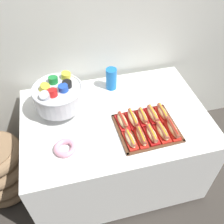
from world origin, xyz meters
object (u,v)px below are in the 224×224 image
Objects in this scene: buffet_table at (115,145)px; hot_dog_3 at (162,132)px; hot_dog_2 at (152,134)px; hot_dog_4 at (173,129)px; punch_bowl at (58,95)px; hot_dog_6 at (133,119)px; floor_vase at (0,168)px; hot_dog_1 at (141,137)px; hot_dog_7 at (143,117)px; hot_dog_0 at (130,139)px; hot_dog_5 at (123,121)px; cup_stack at (111,79)px; hot_dog_9 at (163,113)px; donut at (65,148)px; serving_tray at (147,128)px; hot_dog_8 at (153,115)px.

hot_dog_3 reaches higher than buffet_table.
hot_dog_2 is 0.93× the size of hot_dog_4.
buffet_table is 0.65m from punch_bowl.
hot_dog_3 reaches higher than hot_dog_6.
floor_vase is 6.42× the size of hot_dog_1.
floor_vase is at bearing 169.97° from hot_dog_7.
hot_dog_0 is 0.15m from hot_dog_2.
hot_dog_5 is 0.15m from hot_dog_7.
hot_dog_4 is at bearing -63.47° from cup_stack.
hot_dog_6 is 1.10× the size of hot_dog_9.
cup_stack is (0.02, 0.57, 0.06)m from hot_dog_0.
floor_vase reaches higher than hot_dog_4.
hot_dog_5 is at bearing -11.76° from floor_vase.
hot_dog_1 is 0.64m from punch_bowl.
cup_stack is 0.69m from donut.
serving_tray is 0.09m from hot_dog_7.
hot_dog_5 and hot_dog_6 have the same top height.
hot_dog_4 is 1.08× the size of hot_dog_7.
punch_bowl reaches higher than hot_dog_3.
buffet_table is 0.98m from floor_vase.
cup_stack is at bearing 103.06° from hot_dog_2.
hot_dog_5 is 0.93× the size of hot_dog_6.
donut is (-0.49, -0.12, -0.02)m from hot_dog_6.
hot_dog_3 is 0.18m from hot_dog_7.
hot_dog_3 is (0.08, -0.08, 0.03)m from serving_tray.
buffet_table is at bearing 136.35° from serving_tray.
hot_dog_7 is at bearing -26.79° from buffet_table.
hot_dog_4 reaches higher than donut.
hot_dog_3 is 1.16× the size of donut.
donut is (-0.56, -0.04, 0.01)m from serving_tray.
hot_dog_6 is at bearing 116.13° from hot_dog_2.
floor_vase is at bearing -168.62° from cup_stack.
hot_dog_4 is 0.97× the size of cup_stack.
hot_dog_3 is at bearing -88.31° from hot_dog_8.
hot_dog_0 is at bearing -178.31° from hot_dog_3.
hot_dog_0 is 0.91× the size of hot_dog_8.
hot_dog_7 is at bearing -10.03° from floor_vase.
hot_dog_4 is at bearing -27.12° from serving_tray.
hot_dog_5 is 0.23m from hot_dog_8.
floor_vase is 7.45× the size of donut.
serving_tray is 0.12m from hot_dog_6.
punch_bowl is (-0.63, 0.23, 0.12)m from hot_dog_8.
punch_bowl reaches higher than hot_dog_1.
hot_dog_5 is (-0.15, 0.08, 0.03)m from serving_tray.
hot_dog_0 is 0.18m from hot_dog_6.
hot_dog_3 is 0.28m from hot_dog_5.
hot_dog_5 reaches higher than hot_dog_2.
hot_dog_4 is at bearing -63.87° from hot_dog_8.
floor_vase reaches higher than cup_stack.
hot_dog_3 is 0.96× the size of hot_dog_6.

